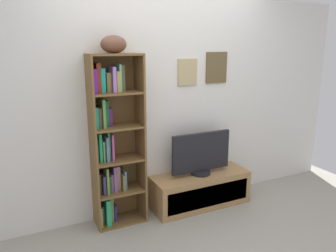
{
  "coord_description": "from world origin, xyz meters",
  "views": [
    {
      "loc": [
        -1.43,
        -2.02,
        1.79
      ],
      "look_at": [
        -0.05,
        0.85,
        1.0
      ],
      "focal_mm": 34.79,
      "sensor_mm": 36.0,
      "label": 1
    }
  ],
  "objects": [
    {
      "name": "bookshelf",
      "position": [
        -0.6,
        0.99,
        0.85
      ],
      "size": [
        0.5,
        0.28,
        1.72
      ],
      "color": "brown",
      "rests_on": "ground"
    },
    {
      "name": "football",
      "position": [
        -0.55,
        0.96,
        1.8
      ],
      "size": [
        0.33,
        0.28,
        0.16
      ],
      "primitive_type": "ellipsoid",
      "rotation": [
        0.0,
        0.0,
        0.47
      ],
      "color": "brown",
      "rests_on": "bookshelf"
    },
    {
      "name": "back_wall",
      "position": [
        0.0,
        1.13,
        1.15
      ],
      "size": [
        4.8,
        0.08,
        2.3
      ],
      "color": "silver",
      "rests_on": "ground"
    },
    {
      "name": "television",
      "position": [
        0.39,
        0.9,
        0.62
      ],
      "size": [
        0.71,
        0.22,
        0.48
      ],
      "color": "black",
      "rests_on": "tv_stand"
    },
    {
      "name": "tv_stand",
      "position": [
        0.39,
        0.9,
        0.19
      ],
      "size": [
        1.12,
        0.39,
        0.38
      ],
      "color": "#9A7345",
      "rests_on": "ground"
    }
  ]
}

